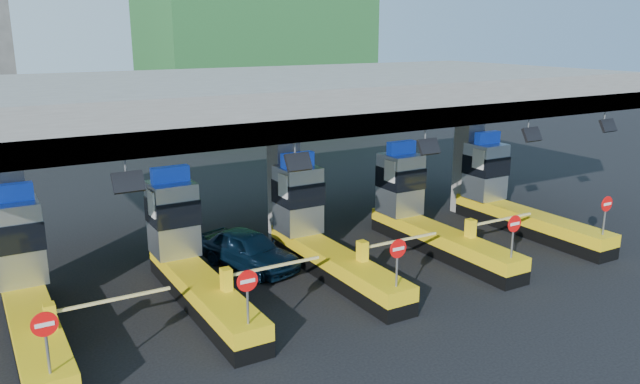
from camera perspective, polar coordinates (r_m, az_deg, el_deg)
ground at (r=23.61m, az=0.11°, el=-7.05°), size 120.00×120.00×0.00m
toll_canopy at (r=24.60m, az=-3.31°, el=8.56°), size 28.00×12.09×7.00m
toll_lane_far_left at (r=20.57m, az=-25.34°, el=-7.71°), size 4.43×8.00×4.16m
toll_lane_left at (r=21.43m, az=-11.93°, el=-5.68°), size 4.43×8.00×4.16m
toll_lane_center at (r=23.36m, az=-0.23°, el=-3.65°), size 4.43×8.00×4.16m
toll_lane_right at (r=26.11m, az=9.31°, el=-1.87°), size 4.43×8.00×4.16m
toll_lane_far_right at (r=29.46m, az=16.84°, el=-0.42°), size 4.43×8.00×4.16m
van at (r=23.63m, az=-6.54°, el=-5.23°), size 2.97×4.63×1.47m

